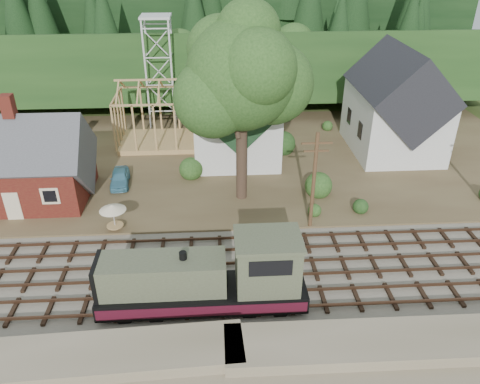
{
  "coord_description": "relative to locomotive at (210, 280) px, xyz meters",
  "views": [
    {
      "loc": [
        -0.24,
        -24.68,
        20.21
      ],
      "look_at": [
        1.63,
        6.0,
        3.0
      ],
      "focal_mm": 35.0,
      "sensor_mm": 36.0,
      "label": 1
    }
  ],
  "objects": [
    {
      "name": "railroad_bed",
      "position": [
        0.7,
        3.0,
        -2.07
      ],
      "size": [
        64.0,
        11.0,
        0.16
      ],
      "primitive_type": "cube",
      "color": "#726B5B",
      "rests_on": "ground"
    },
    {
      "name": "ground",
      "position": [
        0.7,
        3.0,
        -2.15
      ],
      "size": [
        140.0,
        140.0,
        0.0
      ],
      "primitive_type": "plane",
      "color": "#384C1E",
      "rests_on": "ground"
    },
    {
      "name": "ridge",
      "position": [
        0.7,
        61.0,
        -2.15
      ],
      "size": [
        80.0,
        20.0,
        12.0
      ],
      "primitive_type": "cube",
      "color": "black",
      "rests_on": "ground"
    },
    {
      "name": "car_green",
      "position": [
        -18.02,
        15.81,
        -1.19
      ],
      "size": [
        4.12,
        1.74,
        1.32
      ],
      "primitive_type": "imported",
      "rotation": [
        0.0,
        0.0,
        1.66
      ],
      "color": "#82AD78",
      "rests_on": "village_flat"
    },
    {
      "name": "car_red",
      "position": [
        22.2,
        20.64,
        -1.28
      ],
      "size": [
        4.43,
        2.87,
        1.14
      ],
      "primitive_type": "imported",
      "rotation": [
        0.0,
        0.0,
        1.31
      ],
      "color": "#BB2D0E",
      "rests_on": "village_flat"
    },
    {
      "name": "church",
      "position": [
        2.7,
        22.68,
        3.03
      ],
      "size": [
        8.4,
        15.17,
        13.0
      ],
      "color": "silver",
      "rests_on": "village_flat"
    },
    {
      "name": "big_tree",
      "position": [
        2.87,
        13.08,
        8.06
      ],
      "size": [
        10.9,
        8.4,
        14.7
      ],
      "color": "#38281E",
      "rests_on": "village_flat"
    },
    {
      "name": "hillside",
      "position": [
        0.7,
        45.0,
        -2.15
      ],
      "size": [
        70.0,
        28.96,
        12.74
      ],
      "primitive_type": "cube",
      "rotation": [
        -0.17,
        0.0,
        0.0
      ],
      "color": "#1E3F19",
      "rests_on": "ground"
    },
    {
      "name": "timber_frame",
      "position": [
        -5.3,
        25.0,
        1.11
      ],
      "size": [
        8.2,
        6.2,
        6.99
      ],
      "color": "tan",
      "rests_on": "village_flat"
    },
    {
      "name": "car_blue",
      "position": [
        -7.99,
        15.86,
        -1.18
      ],
      "size": [
        1.91,
        4.06,
        1.34
      ],
      "primitive_type": "imported",
      "rotation": [
        0.0,
        0.0,
        0.08
      ],
      "color": "#5399B3",
      "rests_on": "village_flat"
    },
    {
      "name": "depot",
      "position": [
        -15.3,
        14.0,
        1.06
      ],
      "size": [
        10.8,
        7.41,
        9.0
      ],
      "color": "#521312",
      "rests_on": "village_flat"
    },
    {
      "name": "telegraph_pole_near",
      "position": [
        7.7,
        8.2,
        2.09
      ],
      "size": [
        2.2,
        0.28,
        8.0
      ],
      "color": "#4C331E",
      "rests_on": "ground"
    },
    {
      "name": "lattice_tower",
      "position": [
        -5.3,
        31.0,
        7.88
      ],
      "size": [
        3.2,
        3.2,
        12.12
      ],
      "color": "silver",
      "rests_on": "village_flat"
    },
    {
      "name": "locomotive",
      "position": [
        0.0,
        0.0,
        0.0
      ],
      "size": [
        12.2,
        3.05,
        4.87
      ],
      "color": "black",
      "rests_on": "railroad_bed"
    },
    {
      "name": "embankment",
      "position": [
        0.7,
        -5.5,
        -2.15
      ],
      "size": [
        64.0,
        5.0,
        1.6
      ],
      "primitive_type": "cube",
      "color": "#7F7259",
      "rests_on": "ground"
    },
    {
      "name": "village_flat",
      "position": [
        0.7,
        21.0,
        -2.0
      ],
      "size": [
        64.0,
        26.0,
        0.3
      ],
      "primitive_type": "cube",
      "color": "brown",
      "rests_on": "ground"
    },
    {
      "name": "patio_set",
      "position": [
        -7.19,
        8.5,
        0.02
      ],
      "size": [
        1.98,
        1.98,
        2.2
      ],
      "color": "silver",
      "rests_on": "village_flat"
    },
    {
      "name": "farmhouse",
      "position": [
        18.7,
        22.0,
        2.71
      ],
      "size": [
        8.4,
        10.8,
        10.6
      ],
      "color": "silver",
      "rests_on": "village_flat"
    }
  ]
}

